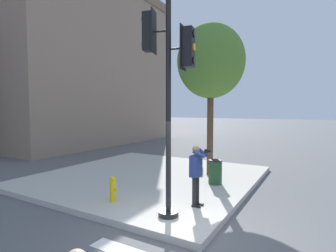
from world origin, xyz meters
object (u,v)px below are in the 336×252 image
Objects in this scene: person_photographer at (197,170)px; street_tree at (211,62)px; traffic_signal_pole at (168,80)px; fire_hydrant at (113,189)px; trash_bin at (215,172)px.

street_tree is (3.36, 0.90, 3.50)m from person_photographer.
traffic_signal_pole is 2.57m from person_photographer.
fire_hydrant is at bearing 163.54° from street_tree.
traffic_signal_pole is 4.55m from street_tree.
fire_hydrant is (0.08, 1.86, -2.95)m from traffic_signal_pole.
street_tree is at bearing 7.77° from traffic_signal_pole.
street_tree is 4.24m from trash_bin.
street_tree is (4.36, 0.59, 1.16)m from traffic_signal_pole.
person_photographer is at bearing -164.97° from street_tree.
fire_hydrant is 3.69m from trash_bin.
person_photographer is 2.43m from fire_hydrant.
traffic_signal_pole is 0.89× the size of street_tree.
person_photographer is 2.34m from trash_bin.
traffic_signal_pole reaches higher than person_photographer.
trash_bin is at bearing 7.02° from person_photographer.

